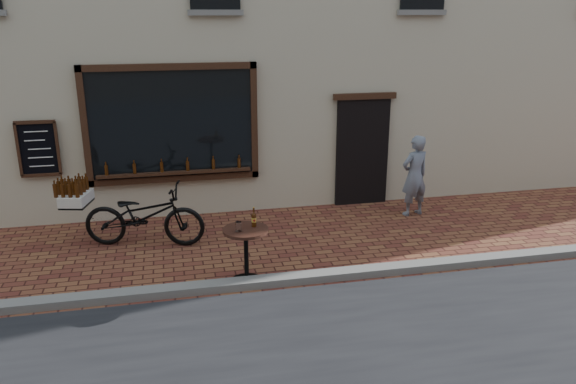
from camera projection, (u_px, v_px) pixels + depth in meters
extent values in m
plane|color=#5B261D|center=(315.00, 287.00, 8.29)|extent=(90.00, 90.00, 0.00)
cube|color=slate|center=(312.00, 277.00, 8.46)|extent=(90.00, 0.25, 0.12)
cube|color=black|center=(172.00, 124.00, 10.54)|extent=(3.00, 0.06, 2.00)
cube|color=black|center=(168.00, 67.00, 10.20)|extent=(3.24, 0.10, 0.12)
cube|color=black|center=(175.00, 178.00, 10.85)|extent=(3.24, 0.10, 0.12)
cube|color=black|center=(85.00, 128.00, 10.21)|extent=(0.12, 0.10, 2.24)
cube|color=black|center=(254.00, 121.00, 10.84)|extent=(0.12, 0.10, 2.24)
cube|color=black|center=(175.00, 173.00, 10.77)|extent=(2.90, 0.16, 0.05)
cube|color=black|center=(362.00, 152.00, 11.55)|extent=(1.10, 0.10, 2.20)
cube|color=black|center=(365.00, 96.00, 11.16)|extent=(1.30, 0.10, 0.12)
cube|color=black|center=(38.00, 149.00, 10.16)|extent=(0.62, 0.04, 0.92)
cylinder|color=#3D1C07|center=(107.00, 170.00, 10.48)|extent=(0.06, 0.06, 0.19)
cylinder|color=#3D1C07|center=(134.00, 169.00, 10.58)|extent=(0.06, 0.06, 0.19)
cylinder|color=#3D1C07|center=(161.00, 167.00, 10.68)|extent=(0.06, 0.06, 0.19)
cylinder|color=#3D1C07|center=(188.00, 166.00, 10.78)|extent=(0.06, 0.06, 0.19)
cylinder|color=#3D1C07|center=(214.00, 164.00, 10.88)|extent=(0.06, 0.06, 0.19)
cylinder|color=#3D1C07|center=(240.00, 163.00, 10.98)|extent=(0.06, 0.06, 0.19)
imported|color=black|center=(144.00, 215.00, 9.60)|extent=(2.17, 1.18, 1.08)
cube|color=black|center=(77.00, 204.00, 9.56)|extent=(0.53, 0.66, 0.04)
cube|color=silver|center=(76.00, 198.00, 9.53)|extent=(0.54, 0.68, 0.17)
cylinder|color=#3D1C07|center=(77.00, 191.00, 9.26)|extent=(0.07, 0.07, 0.23)
cylinder|color=#3D1C07|center=(70.00, 191.00, 9.27)|extent=(0.07, 0.07, 0.23)
cylinder|color=#3D1C07|center=(62.00, 191.00, 9.27)|extent=(0.07, 0.07, 0.23)
cylinder|color=#3D1C07|center=(55.00, 191.00, 9.27)|extent=(0.07, 0.07, 0.23)
cylinder|color=#3D1C07|center=(80.00, 188.00, 9.40)|extent=(0.07, 0.07, 0.23)
cylinder|color=#3D1C07|center=(73.00, 188.00, 9.40)|extent=(0.07, 0.07, 0.23)
cylinder|color=#3D1C07|center=(66.00, 188.00, 9.41)|extent=(0.07, 0.07, 0.23)
cylinder|color=#3D1C07|center=(59.00, 188.00, 9.41)|extent=(0.07, 0.07, 0.23)
cylinder|color=#3D1C07|center=(83.00, 186.00, 9.54)|extent=(0.07, 0.07, 0.23)
cylinder|color=#3D1C07|center=(76.00, 186.00, 9.54)|extent=(0.07, 0.07, 0.23)
cylinder|color=#3D1C07|center=(69.00, 186.00, 9.54)|extent=(0.07, 0.07, 0.23)
cylinder|color=#3D1C07|center=(62.00, 186.00, 9.55)|extent=(0.07, 0.07, 0.23)
cylinder|color=#3D1C07|center=(86.00, 183.00, 9.67)|extent=(0.07, 0.07, 0.23)
cylinder|color=#3D1C07|center=(80.00, 183.00, 9.68)|extent=(0.07, 0.07, 0.23)
cylinder|color=black|center=(247.00, 281.00, 8.42)|extent=(0.49, 0.49, 0.03)
cylinder|color=black|center=(246.00, 256.00, 8.29)|extent=(0.07, 0.07, 0.78)
cylinder|color=black|center=(246.00, 230.00, 8.16)|extent=(0.67, 0.67, 0.04)
cylinder|color=gold|center=(254.00, 220.00, 8.21)|extent=(0.07, 0.07, 0.07)
cylinder|color=white|center=(239.00, 227.00, 8.04)|extent=(0.09, 0.09, 0.15)
imported|color=slate|center=(415.00, 176.00, 10.97)|extent=(0.66, 0.52, 1.61)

